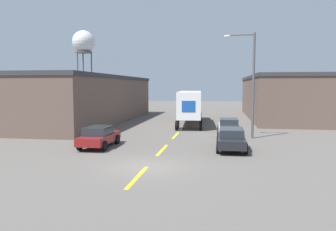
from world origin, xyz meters
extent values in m
plane|color=#56514C|center=(0.00, 0.00, 0.00)|extent=(160.00, 160.00, 0.00)
cube|color=yellow|center=(0.00, -1.96, 0.00)|extent=(0.20, 3.89, 0.01)
cube|color=yellow|center=(0.00, 4.78, 0.00)|extent=(0.20, 3.89, 0.01)
cube|color=yellow|center=(0.00, 11.51, 0.00)|extent=(0.20, 3.89, 0.01)
cube|color=brown|center=(-14.36, 21.49, 2.59)|extent=(13.33, 27.62, 5.19)
cube|color=#333338|center=(-14.36, 21.49, 5.39)|extent=(13.53, 27.82, 0.40)
cube|color=brown|center=(11.81, 29.72, 2.66)|extent=(8.23, 24.55, 5.33)
cube|color=#333338|center=(11.81, 29.72, 5.53)|extent=(8.43, 24.75, 0.40)
cube|color=navy|center=(0.12, 25.81, 1.85)|extent=(2.43, 3.16, 2.75)
cube|color=white|center=(0.56, 19.09, 2.41)|extent=(2.99, 10.00, 2.69)
cube|color=#194CA3|center=(0.88, 14.15, 2.41)|extent=(1.29, 0.11, 1.08)
cylinder|color=black|center=(1.27, 26.27, 0.48)|extent=(0.34, 0.98, 0.96)
cylinder|color=black|center=(-1.08, 26.11, 0.48)|extent=(0.34, 0.98, 0.96)
cylinder|color=black|center=(1.35, 25.06, 0.48)|extent=(0.34, 0.98, 0.96)
cylinder|color=black|center=(-1.00, 24.91, 0.48)|extent=(0.34, 0.98, 0.96)
cylinder|color=black|center=(1.91, 16.43, 0.48)|extent=(0.34, 0.98, 0.96)
cylinder|color=black|center=(-0.44, 16.28, 0.48)|extent=(0.34, 0.98, 0.96)
cylinder|color=black|center=(2.00, 15.04, 0.48)|extent=(0.34, 0.98, 0.96)
cylinder|color=black|center=(-0.35, 14.89, 0.48)|extent=(0.34, 0.98, 0.96)
cube|color=#B2B2B7|center=(4.62, 12.44, 0.63)|extent=(1.76, 4.45, 0.57)
cube|color=#23282D|center=(4.62, 12.31, 1.20)|extent=(1.55, 2.32, 0.56)
cylinder|color=black|center=(5.50, 13.82, 0.35)|extent=(0.22, 0.70, 0.70)
cylinder|color=black|center=(3.74, 13.82, 0.35)|extent=(0.22, 0.70, 0.70)
cylinder|color=black|center=(5.50, 11.06, 0.35)|extent=(0.22, 0.70, 0.70)
cylinder|color=black|center=(3.74, 11.06, 0.35)|extent=(0.22, 0.70, 0.70)
cube|color=maroon|center=(-4.62, 5.18, 0.63)|extent=(1.76, 4.45, 0.57)
cube|color=#23282D|center=(-4.62, 5.04, 1.20)|extent=(1.55, 2.32, 0.56)
cylinder|color=black|center=(-3.74, 6.56, 0.35)|extent=(0.22, 0.70, 0.70)
cylinder|color=black|center=(-5.50, 6.56, 0.35)|extent=(0.22, 0.70, 0.70)
cylinder|color=black|center=(-3.74, 3.80, 0.35)|extent=(0.22, 0.70, 0.70)
cylinder|color=black|center=(-5.50, 3.80, 0.35)|extent=(0.22, 0.70, 0.70)
cube|color=black|center=(4.62, 5.57, 0.63)|extent=(1.76, 4.45, 0.57)
cube|color=#23282D|center=(4.62, 5.44, 1.20)|extent=(1.55, 2.32, 0.56)
cylinder|color=black|center=(5.50, 6.95, 0.35)|extent=(0.22, 0.70, 0.70)
cylinder|color=black|center=(3.74, 6.95, 0.35)|extent=(0.22, 0.70, 0.70)
cylinder|color=black|center=(5.50, 4.19, 0.35)|extent=(0.22, 0.70, 0.70)
cylinder|color=black|center=(3.74, 4.19, 0.35)|extent=(0.22, 0.70, 0.70)
cylinder|color=#47474C|center=(-25.14, 54.50, 6.12)|extent=(0.28, 0.28, 12.24)
cylinder|color=#47474C|center=(-27.80, 56.04, 6.12)|extent=(0.28, 0.28, 12.24)
cylinder|color=#47474C|center=(-27.80, 52.96, 6.12)|extent=(0.28, 0.28, 12.24)
cylinder|color=#4C4C51|center=(-26.91, 54.50, 12.04)|extent=(3.83, 3.83, 0.30)
sphere|color=silver|center=(-26.91, 54.50, 14.39)|extent=(5.07, 5.07, 5.07)
cylinder|color=#4C4C51|center=(6.52, 10.93, 4.32)|extent=(0.20, 0.20, 8.65)
cylinder|color=#4C4C51|center=(5.43, 10.93, 8.50)|extent=(2.18, 0.11, 0.11)
ellipsoid|color=silver|center=(4.34, 10.93, 8.40)|extent=(0.56, 0.32, 0.22)
camera|label=1|loc=(3.84, -16.79, 4.29)|focal=35.00mm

